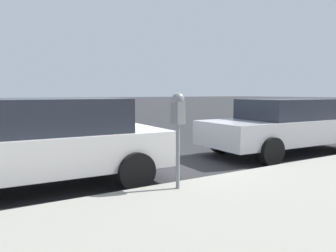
# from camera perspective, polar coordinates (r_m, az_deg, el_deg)

# --- Properties ---
(ground_plane) EXTENTS (220.00, 220.00, 0.00)m
(ground_plane) POSITION_cam_1_polar(r_m,az_deg,el_deg) (7.50, -5.86, -6.66)
(ground_plane) COLOR #2B2B2D
(parking_meter) EXTENTS (0.21, 0.19, 1.45)m
(parking_meter) POSITION_cam_1_polar(r_m,az_deg,el_deg) (4.88, 1.74, 1.79)
(parking_meter) COLOR gray
(parking_meter) RESTS_ON sidewalk
(car_white) EXTENTS (2.13, 4.28, 1.51)m
(car_white) POSITION_cam_1_polar(r_m,az_deg,el_deg) (5.91, -20.51, -2.55)
(car_white) COLOR silver
(car_white) RESTS_ON ground_plane
(car_silver) EXTENTS (2.13, 4.81, 1.45)m
(car_silver) POSITION_cam_1_polar(r_m,az_deg,el_deg) (9.29, 20.05, 0.23)
(car_silver) COLOR #B7BABF
(car_silver) RESTS_ON ground_plane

